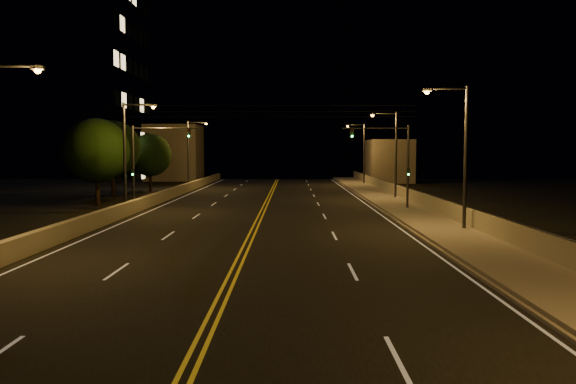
{
  "coord_description": "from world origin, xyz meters",
  "views": [
    {
      "loc": [
        2.15,
        -10.57,
        4.61
      ],
      "look_at": [
        2.0,
        18.0,
        2.5
      ],
      "focal_mm": 35.0,
      "sensor_mm": 36.0,
      "label": 1
    }
  ],
  "objects_px": {
    "streetlight_2": "(393,149)",
    "streetlight_5": "(129,149)",
    "streetlight_6": "(191,149)",
    "tree_0": "(97,151)",
    "streetlight_1": "(460,148)",
    "traffic_signal_right": "(395,158)",
    "streetlight_3": "(362,149)",
    "tree_1": "(112,148)",
    "building_tower": "(26,49)",
    "traffic_signal_left": "(146,158)",
    "tree_2": "(150,155)"
  },
  "relations": [
    {
      "from": "traffic_signal_right",
      "to": "building_tower",
      "type": "distance_m",
      "value": 45.25
    },
    {
      "from": "streetlight_2",
      "to": "streetlight_3",
      "type": "relative_size",
      "value": 1.0
    },
    {
      "from": "streetlight_2",
      "to": "streetlight_5",
      "type": "distance_m",
      "value": 23.62
    },
    {
      "from": "traffic_signal_left",
      "to": "tree_2",
      "type": "distance_m",
      "value": 21.38
    },
    {
      "from": "streetlight_3",
      "to": "building_tower",
      "type": "bearing_deg",
      "value": -165.89
    },
    {
      "from": "streetlight_2",
      "to": "building_tower",
      "type": "distance_m",
      "value": 42.75
    },
    {
      "from": "tree_0",
      "to": "tree_1",
      "type": "height_order",
      "value": "tree_1"
    },
    {
      "from": "streetlight_5",
      "to": "streetlight_1",
      "type": "bearing_deg",
      "value": -26.24
    },
    {
      "from": "streetlight_3",
      "to": "streetlight_5",
      "type": "bearing_deg",
      "value": -123.38
    },
    {
      "from": "streetlight_1",
      "to": "traffic_signal_right",
      "type": "bearing_deg",
      "value": 97.29
    },
    {
      "from": "streetlight_3",
      "to": "tree_0",
      "type": "distance_m",
      "value": 37.32
    },
    {
      "from": "traffic_signal_right",
      "to": "building_tower",
      "type": "height_order",
      "value": "building_tower"
    },
    {
      "from": "streetlight_2",
      "to": "traffic_signal_right",
      "type": "height_order",
      "value": "streetlight_2"
    },
    {
      "from": "streetlight_1",
      "to": "building_tower",
      "type": "distance_m",
      "value": 52.61
    },
    {
      "from": "tree_1",
      "to": "traffic_signal_left",
      "type": "bearing_deg",
      "value": -63.82
    },
    {
      "from": "streetlight_3",
      "to": "tree_0",
      "type": "height_order",
      "value": "streetlight_3"
    },
    {
      "from": "building_tower",
      "to": "traffic_signal_left",
      "type": "bearing_deg",
      "value": -48.97
    },
    {
      "from": "streetlight_6",
      "to": "building_tower",
      "type": "relative_size",
      "value": 0.25
    },
    {
      "from": "streetlight_6",
      "to": "tree_1",
      "type": "distance_m",
      "value": 11.91
    },
    {
      "from": "streetlight_5",
      "to": "tree_1",
      "type": "height_order",
      "value": "streetlight_5"
    },
    {
      "from": "building_tower",
      "to": "tree_0",
      "type": "bearing_deg",
      "value": -51.66
    },
    {
      "from": "streetlight_3",
      "to": "streetlight_6",
      "type": "height_order",
      "value": "same"
    },
    {
      "from": "streetlight_3",
      "to": "streetlight_5",
      "type": "relative_size",
      "value": 1.0
    },
    {
      "from": "streetlight_1",
      "to": "streetlight_5",
      "type": "bearing_deg",
      "value": 153.76
    },
    {
      "from": "streetlight_6",
      "to": "tree_0",
      "type": "distance_m",
      "value": 20.83
    },
    {
      "from": "traffic_signal_left",
      "to": "streetlight_5",
      "type": "bearing_deg",
      "value": -142.01
    },
    {
      "from": "streetlight_2",
      "to": "traffic_signal_right",
      "type": "distance_m",
      "value": 9.34
    },
    {
      "from": "tree_0",
      "to": "streetlight_2",
      "type": "bearing_deg",
      "value": 10.42
    },
    {
      "from": "streetlight_5",
      "to": "building_tower",
      "type": "relative_size",
      "value": 0.25
    },
    {
      "from": "streetlight_1",
      "to": "streetlight_6",
      "type": "relative_size",
      "value": 1.0
    },
    {
      "from": "streetlight_3",
      "to": "traffic_signal_left",
      "type": "distance_m",
      "value": 37.61
    },
    {
      "from": "streetlight_6",
      "to": "streetlight_3",
      "type": "bearing_deg",
      "value": 17.52
    },
    {
      "from": "traffic_signal_left",
      "to": "tree_1",
      "type": "height_order",
      "value": "tree_1"
    },
    {
      "from": "streetlight_2",
      "to": "streetlight_5",
      "type": "xyz_separation_m",
      "value": [
        -21.39,
        -10.02,
        0.0
      ]
    },
    {
      "from": "streetlight_3",
      "to": "traffic_signal_right",
      "type": "xyz_separation_m",
      "value": [
        -1.45,
        -31.64,
        -0.69
      ]
    },
    {
      "from": "traffic_signal_right",
      "to": "tree_2",
      "type": "distance_m",
      "value": 31.6
    },
    {
      "from": "streetlight_1",
      "to": "tree_1",
      "type": "xyz_separation_m",
      "value": [
        -27.56,
        26.07,
        0.09
      ]
    },
    {
      "from": "streetlight_1",
      "to": "tree_1",
      "type": "distance_m",
      "value": 37.93
    },
    {
      "from": "streetlight_1",
      "to": "tree_1",
      "type": "relative_size",
      "value": 1.06
    },
    {
      "from": "streetlight_2",
      "to": "streetlight_3",
      "type": "distance_m",
      "value": 22.44
    },
    {
      "from": "streetlight_6",
      "to": "tree_1",
      "type": "height_order",
      "value": "streetlight_6"
    },
    {
      "from": "building_tower",
      "to": "tree_2",
      "type": "height_order",
      "value": "building_tower"
    },
    {
      "from": "streetlight_6",
      "to": "traffic_signal_right",
      "type": "xyz_separation_m",
      "value": [
        19.93,
        -24.89,
        -0.69
      ]
    },
    {
      "from": "traffic_signal_right",
      "to": "building_tower",
      "type": "relative_size",
      "value": 0.2
    },
    {
      "from": "streetlight_2",
      "to": "streetlight_6",
      "type": "relative_size",
      "value": 1.0
    },
    {
      "from": "streetlight_5",
      "to": "tree_1",
      "type": "distance_m",
      "value": 16.7
    },
    {
      "from": "streetlight_5",
      "to": "building_tower",
      "type": "distance_m",
      "value": 30.95
    },
    {
      "from": "streetlight_3",
      "to": "traffic_signal_left",
      "type": "bearing_deg",
      "value": -122.73
    },
    {
      "from": "streetlight_1",
      "to": "streetlight_3",
      "type": "bearing_deg",
      "value": 90.0
    },
    {
      "from": "traffic_signal_right",
      "to": "traffic_signal_left",
      "type": "height_order",
      "value": "same"
    }
  ]
}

